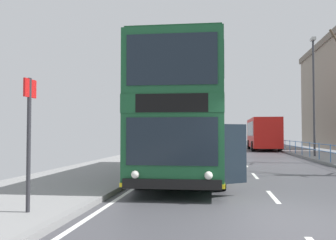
# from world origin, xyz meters

# --- Properties ---
(ground) EXTENTS (15.80, 140.00, 0.20)m
(ground) POSITION_xyz_m (-0.72, -0.00, 0.04)
(ground) COLOR #424248
(double_decker_bus_main) EXTENTS (3.35, 10.70, 4.36)m
(double_decker_bus_main) POSITION_xyz_m (-2.60, 6.60, 2.28)
(double_decker_bus_main) COLOR #19512D
(double_decker_bus_main) RESTS_ON ground
(background_bus_far_lane) EXTENTS (2.81, 9.52, 3.13)m
(background_bus_far_lane) POSITION_xyz_m (3.02, 30.42, 1.71)
(background_bus_far_lane) COLOR red
(background_bus_far_lane) RESTS_ON ground
(pedestrian_railing_far_kerb) EXTENTS (0.05, 29.04, 0.96)m
(pedestrian_railing_far_kerb) POSITION_xyz_m (4.45, 14.14, 0.79)
(pedestrian_railing_far_kerb) COLOR #386BA8
(pedestrian_railing_far_kerb) RESTS_ON ground
(bus_stop_sign_near) EXTENTS (0.08, 0.44, 2.61)m
(bus_stop_sign_near) POSITION_xyz_m (-5.07, -0.67, 1.75)
(bus_stop_sign_near) COLOR #2D2D33
(bus_stop_sign_near) RESTS_ON ground
(street_lamp_far_side) EXTENTS (0.28, 0.60, 8.03)m
(street_lamp_far_side) POSITION_xyz_m (5.00, 18.50, 4.77)
(street_lamp_far_side) COLOR #38383D
(street_lamp_far_side) RESTS_ON ground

